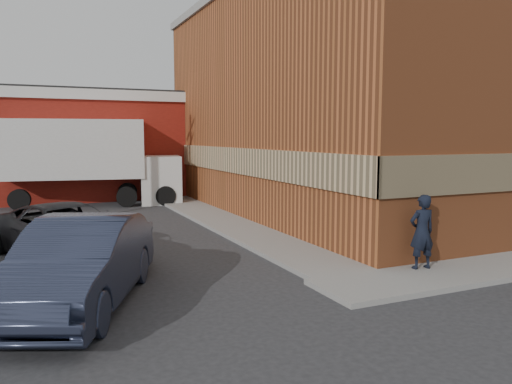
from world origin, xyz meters
name	(u,v)px	position (x,y,z in m)	size (l,w,h in m)	color
ground	(323,281)	(0.00, 0.00, 0.00)	(90.00, 90.00, 0.00)	#28282B
brick_building	(380,104)	(8.50, 9.00, 4.68)	(14.25, 18.25, 9.36)	#A9552B
sidewalk_west	(215,218)	(0.60, 9.00, 0.06)	(1.80, 18.00, 0.12)	gray
warehouse	(28,144)	(-6.00, 20.00, 2.81)	(16.30, 8.30, 5.60)	maroon
man	(422,232)	(2.48, -0.38, 1.01)	(0.65, 0.43, 1.78)	black
sedan	(80,263)	(-5.12, 0.50, 0.85)	(1.79, 5.15, 1.70)	#2A3047
suv_a	(68,231)	(-5.08, 4.67, 0.73)	(2.42, 5.24, 1.46)	black
box_truck	(93,156)	(-3.23, 15.22, 2.31)	(8.43, 3.87, 4.01)	silver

